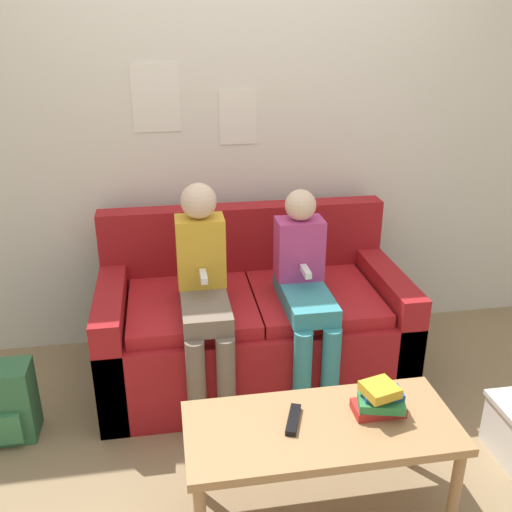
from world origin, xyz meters
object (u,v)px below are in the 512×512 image
at_px(couch, 252,325).
at_px(coffee_table, 321,435).
at_px(tv_remote, 294,419).
at_px(person_right, 305,288).
at_px(person_left, 204,288).

bearing_deg(couch, coffee_table, -84.30).
relative_size(couch, tv_remote, 9.31).
bearing_deg(coffee_table, person_right, 80.68).
relative_size(coffee_table, person_left, 0.92).
bearing_deg(person_left, couch, 36.38).
xyz_separation_m(person_left, person_right, (0.51, -0.01, -0.03)).
height_order(couch, person_left, person_left).
height_order(couch, tv_remote, couch).
distance_m(couch, tv_remote, 1.01).
bearing_deg(person_left, coffee_table, -65.85).
relative_size(couch, person_left, 1.42).
bearing_deg(tv_remote, person_left, 129.21).
relative_size(coffee_table, tv_remote, 6.03).
height_order(coffee_table, person_left, person_left).
relative_size(person_right, tv_remote, 6.24).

